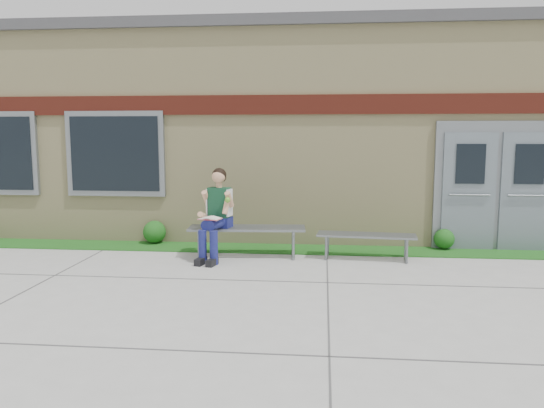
# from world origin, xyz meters

# --- Properties ---
(ground) EXTENTS (80.00, 80.00, 0.00)m
(ground) POSITION_xyz_m (0.00, 0.00, 0.00)
(ground) COLOR #9E9E99
(ground) RESTS_ON ground
(grass_strip) EXTENTS (16.00, 0.80, 0.02)m
(grass_strip) POSITION_xyz_m (0.00, 2.60, 0.01)
(grass_strip) COLOR #185115
(grass_strip) RESTS_ON ground
(school_building) EXTENTS (16.20, 6.22, 4.20)m
(school_building) POSITION_xyz_m (-0.00, 5.99, 2.10)
(school_building) COLOR beige
(school_building) RESTS_ON ground
(bench_left) EXTENTS (1.99, 0.68, 0.51)m
(bench_left) POSITION_xyz_m (-0.36, 2.00, 0.39)
(bench_left) COLOR slate
(bench_left) RESTS_ON ground
(bench_right) EXTENTS (1.66, 0.60, 0.42)m
(bench_right) POSITION_xyz_m (1.64, 2.00, 0.33)
(bench_right) COLOR slate
(bench_right) RESTS_ON ground
(girl) EXTENTS (0.55, 0.95, 1.51)m
(girl) POSITION_xyz_m (-0.84, 1.77, 0.79)
(girl) COLOR navy
(girl) RESTS_ON ground
(shrub_mid) EXTENTS (0.43, 0.43, 0.43)m
(shrub_mid) POSITION_xyz_m (-2.25, 2.85, 0.23)
(shrub_mid) COLOR #185115
(shrub_mid) RESTS_ON grass_strip
(shrub_east) EXTENTS (0.36, 0.36, 0.36)m
(shrub_east) POSITION_xyz_m (3.10, 2.85, 0.20)
(shrub_east) COLOR #185115
(shrub_east) RESTS_ON grass_strip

